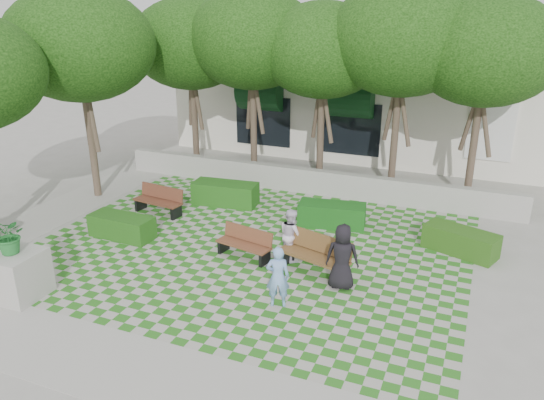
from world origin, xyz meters
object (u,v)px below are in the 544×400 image
at_px(bench_west, 159,201).
at_px(person_white, 291,235).
at_px(bench_east, 315,255).
at_px(bench_mid, 245,244).
at_px(planter_front, 15,265).
at_px(hedge_midleft, 225,193).
at_px(hedge_west, 122,226).
at_px(person_blue, 278,277).
at_px(hedge_midright, 332,215).
at_px(person_dark, 342,257).
at_px(hedge_east, 461,241).

distance_m(bench_west, person_white, 5.45).
bearing_deg(bench_east, bench_west, 178.54).
relative_size(bench_mid, planter_front, 0.82).
bearing_deg(hedge_midleft, planter_front, -103.32).
height_order(hedge_midleft, hedge_west, hedge_midleft).
bearing_deg(hedge_west, planter_front, -92.37).
bearing_deg(person_blue, bench_east, -120.06).
xyz_separation_m(planter_front, person_blue, (5.88, 1.96, -0.08)).
distance_m(bench_mid, hedge_midleft, 4.20).
distance_m(bench_west, person_blue, 6.95).
relative_size(hedge_midright, planter_front, 1.02).
bearing_deg(hedge_west, hedge_midright, 30.23).
height_order(bench_mid, hedge_midleft, bench_mid).
bearing_deg(bench_mid, person_dark, -0.02).
relative_size(hedge_west, planter_front, 0.96).
bearing_deg(planter_front, person_white, 39.02).
distance_m(planter_front, person_dark, 7.77).
relative_size(hedge_west, person_white, 1.35).
distance_m(hedge_east, hedge_midright, 3.92).
xyz_separation_m(hedge_east, planter_front, (-9.60, -6.49, 0.48)).
relative_size(bench_east, person_blue, 1.35).
bearing_deg(bench_mid, hedge_east, 36.67).
xyz_separation_m(hedge_midleft, person_dark, (5.27, -4.06, 0.45)).
xyz_separation_m(hedge_east, person_white, (-4.27, -2.17, 0.38)).
distance_m(bench_mid, hedge_midright, 3.44).
height_order(bench_mid, bench_west, bench_west).
height_order(bench_east, hedge_west, bench_east).
bearing_deg(person_white, hedge_west, 49.16).
xyz_separation_m(bench_east, person_white, (-0.85, 0.48, 0.24)).
height_order(bench_east, person_white, person_white).
bearing_deg(planter_front, hedge_midright, 50.71).
xyz_separation_m(hedge_west, planter_front, (-0.15, -3.74, 0.48)).
bearing_deg(hedge_midleft, bench_west, -136.07).
bearing_deg(hedge_midleft, person_white, -40.72).
bearing_deg(hedge_midleft, hedge_midright, -6.01).
bearing_deg(person_dark, person_blue, 41.05).
height_order(bench_west, hedge_west, bench_west).
bearing_deg(person_white, bench_mid, 60.42).
height_order(hedge_east, hedge_midright, hedge_midright).
height_order(bench_west, person_blue, person_blue).
height_order(person_blue, person_dark, person_dark).
distance_m(bench_mid, person_white, 1.31).
distance_m(person_blue, person_white, 2.42).
distance_m(hedge_midleft, person_blue, 6.83).
height_order(bench_mid, person_blue, person_blue).
height_order(bench_east, person_dark, person_dark).
relative_size(planter_front, person_dark, 1.22).
bearing_deg(bench_west, person_white, -8.34).
distance_m(bench_east, hedge_midright, 3.18).
distance_m(bench_west, person_dark, 7.36).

